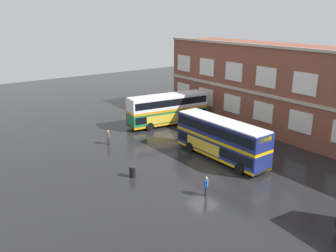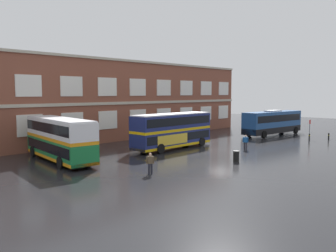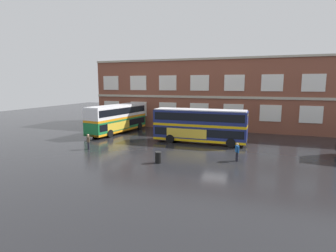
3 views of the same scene
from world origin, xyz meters
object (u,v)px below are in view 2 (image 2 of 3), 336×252
at_px(double_decker_near, 60,139).
at_px(bus_stand_flag, 310,127).
at_px(safety_bollard_west, 309,137).
at_px(touring_coach, 273,123).
at_px(waiting_passenger, 245,142).
at_px(safety_bollard_east, 329,136).
at_px(double_decker_middle, 173,130).
at_px(station_litter_bin, 236,156).
at_px(second_passenger, 150,162).

xyz_separation_m(double_decker_near, bus_stand_flag, (32.17, -10.73, -0.51)).
relative_size(bus_stand_flag, safety_bollard_west, 2.84).
bearing_deg(touring_coach, safety_bollard_west, -109.63).
height_order(waiting_passenger, safety_bollard_east, waiting_passenger).
bearing_deg(double_decker_middle, touring_coach, -6.02).
relative_size(bus_stand_flag, station_litter_bin, 2.62).
bearing_deg(station_litter_bin, safety_bollard_east, -2.10).
height_order(waiting_passenger, second_passenger, same).
distance_m(double_decker_near, station_litter_bin, 16.71).
distance_m(double_decker_near, double_decker_middle, 13.06).
distance_m(waiting_passenger, bus_stand_flag, 14.39).
bearing_deg(waiting_passenger, safety_bollard_east, -14.22).
xyz_separation_m(second_passenger, safety_bollard_east, (30.76, -2.97, -0.44)).
bearing_deg(double_decker_near, bus_stand_flag, -18.44).
bearing_deg(double_decker_middle, safety_bollard_east, -27.18).
relative_size(waiting_passenger, station_litter_bin, 1.65).
bearing_deg(safety_bollard_east, double_decker_middle, 152.82).
xyz_separation_m(touring_coach, second_passenger, (-30.65, -5.30, -0.98)).
distance_m(double_decker_middle, second_passenger, 12.95).
bearing_deg(touring_coach, second_passenger, -170.20).
relative_size(double_decker_near, bus_stand_flag, 4.16).
bearing_deg(safety_bollard_east, touring_coach, 90.76).
bearing_deg(station_litter_bin, bus_stand_flag, 4.13).
relative_size(station_litter_bin, safety_bollard_west, 1.08).
xyz_separation_m(safety_bollard_west, safety_bollard_east, (2.46, -1.67, 0.00)).
xyz_separation_m(double_decker_near, waiting_passenger, (17.88, -9.20, -1.22)).
relative_size(double_decker_middle, second_passenger, 6.49).
xyz_separation_m(touring_coach, safety_bollard_east, (0.11, -8.26, -1.42)).
distance_m(double_decker_middle, touring_coach, 20.22).
distance_m(touring_coach, safety_bollard_west, 7.14).
height_order(bus_stand_flag, safety_bollard_east, bus_stand_flag).
bearing_deg(bus_stand_flag, touring_coach, 83.04).
distance_m(double_decker_middle, bus_stand_flag, 21.01).
height_order(touring_coach, safety_bollard_west, touring_coach).
xyz_separation_m(bus_stand_flag, safety_bollard_east, (0.84, -2.31, -1.14)).
distance_m(double_decker_near, touring_coach, 33.24).
height_order(double_decker_near, touring_coach, double_decker_near).
bearing_deg(double_decker_middle, waiting_passenger, -52.13).
xyz_separation_m(double_decker_middle, touring_coach, (20.11, -2.12, -0.24)).
bearing_deg(touring_coach, station_litter_bin, -160.97).
distance_m(double_decker_near, waiting_passenger, 20.15).
bearing_deg(safety_bollard_east, double_decker_near, 158.45).
relative_size(double_decker_near, safety_bollard_east, 11.83).
xyz_separation_m(double_decker_middle, safety_bollard_east, (20.22, -10.38, -1.66)).
height_order(station_litter_bin, safety_bollard_east, station_litter_bin).
height_order(station_litter_bin, safety_bollard_west, station_litter_bin).
bearing_deg(bus_stand_flag, safety_bollard_west, -158.46).
bearing_deg(touring_coach, double_decker_near, 171.74).
distance_m(waiting_passenger, safety_bollard_east, 15.61).
xyz_separation_m(double_decker_middle, waiting_passenger, (5.09, -6.55, -1.22)).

